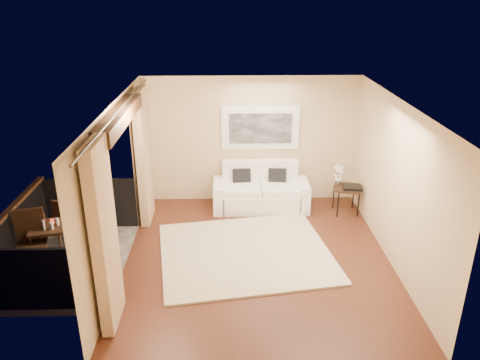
{
  "coord_description": "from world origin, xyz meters",
  "views": [
    {
      "loc": [
        -0.49,
        -6.93,
        4.33
      ],
      "look_at": [
        -0.27,
        1.02,
        1.05
      ],
      "focal_mm": 35.0,
      "sensor_mm": 36.0,
      "label": 1
    }
  ],
  "objects_px": {
    "orchid": "(338,174)",
    "ice_bucket": "(40,218)",
    "side_table": "(347,190)",
    "bistro_table": "(49,230)",
    "balcony_chair_far": "(68,220)",
    "balcony_chair_near": "(31,237)",
    "sofa": "(261,192)"
  },
  "relations": [
    {
      "from": "side_table",
      "to": "balcony_chair_near",
      "type": "height_order",
      "value": "balcony_chair_near"
    },
    {
      "from": "sofa",
      "to": "balcony_chair_far",
      "type": "xyz_separation_m",
      "value": [
        -3.49,
        -1.65,
        0.22
      ]
    },
    {
      "from": "balcony_chair_far",
      "to": "ice_bucket",
      "type": "xyz_separation_m",
      "value": [
        -0.31,
        -0.38,
        0.24
      ]
    },
    {
      "from": "side_table",
      "to": "balcony_chair_far",
      "type": "distance_m",
      "value": 5.4
    },
    {
      "from": "orchid",
      "to": "ice_bucket",
      "type": "bearing_deg",
      "value": -160.92
    },
    {
      "from": "sofa",
      "to": "balcony_chair_far",
      "type": "relative_size",
      "value": 2.06
    },
    {
      "from": "sofa",
      "to": "balcony_chair_near",
      "type": "distance_m",
      "value": 4.52
    },
    {
      "from": "orchid",
      "to": "bistro_table",
      "type": "distance_m",
      "value": 5.58
    },
    {
      "from": "balcony_chair_far",
      "to": "balcony_chair_near",
      "type": "height_order",
      "value": "balcony_chair_near"
    },
    {
      "from": "orchid",
      "to": "ice_bucket",
      "type": "distance_m",
      "value": 5.69
    },
    {
      "from": "sofa",
      "to": "orchid",
      "type": "relative_size",
      "value": 4.56
    },
    {
      "from": "orchid",
      "to": "bistro_table",
      "type": "relative_size",
      "value": 0.61
    },
    {
      "from": "bistro_table",
      "to": "ice_bucket",
      "type": "relative_size",
      "value": 3.55
    },
    {
      "from": "ice_bucket",
      "to": "bistro_table",
      "type": "bearing_deg",
      "value": -27.64
    },
    {
      "from": "side_table",
      "to": "balcony_chair_near",
      "type": "bearing_deg",
      "value": -160.23
    },
    {
      "from": "side_table",
      "to": "ice_bucket",
      "type": "bearing_deg",
      "value": -162.87
    },
    {
      "from": "side_table",
      "to": "orchid",
      "type": "distance_m",
      "value": 0.35
    },
    {
      "from": "bistro_table",
      "to": "side_table",
      "type": "bearing_deg",
      "value": 18.35
    },
    {
      "from": "balcony_chair_far",
      "to": "side_table",
      "type": "bearing_deg",
      "value": -147.86
    },
    {
      "from": "orchid",
      "to": "bistro_table",
      "type": "height_order",
      "value": "orchid"
    },
    {
      "from": "sofa",
      "to": "ice_bucket",
      "type": "relative_size",
      "value": 9.89
    },
    {
      "from": "side_table",
      "to": "ice_bucket",
      "type": "relative_size",
      "value": 3.25
    },
    {
      "from": "ice_bucket",
      "to": "orchid",
      "type": "bearing_deg",
      "value": 19.08
    },
    {
      "from": "sofa",
      "to": "balcony_chair_near",
      "type": "bearing_deg",
      "value": -148.74
    },
    {
      "from": "bistro_table",
      "to": "ice_bucket",
      "type": "xyz_separation_m",
      "value": [
        -0.15,
        0.08,
        0.18
      ]
    },
    {
      "from": "balcony_chair_far",
      "to": "balcony_chair_near",
      "type": "distance_m",
      "value": 0.78
    },
    {
      "from": "balcony_chair_far",
      "to": "ice_bucket",
      "type": "distance_m",
      "value": 0.55
    },
    {
      "from": "ice_bucket",
      "to": "balcony_chair_near",
      "type": "bearing_deg",
      "value": -101.21
    },
    {
      "from": "sofa",
      "to": "orchid",
      "type": "distance_m",
      "value": 1.65
    },
    {
      "from": "orchid",
      "to": "side_table",
      "type": "bearing_deg",
      "value": -43.81
    },
    {
      "from": "sofa",
      "to": "ice_bucket",
      "type": "height_order",
      "value": "sofa"
    },
    {
      "from": "sofa",
      "to": "orchid",
      "type": "bearing_deg",
      "value": -6.34
    }
  ]
}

